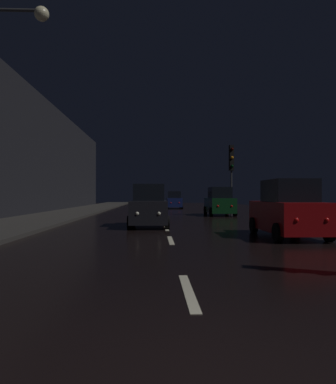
% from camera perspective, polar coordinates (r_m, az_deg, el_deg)
% --- Properties ---
extents(ground, '(27.31, 84.00, 0.02)m').
position_cam_1_polar(ground, '(27.20, -0.98, -3.74)').
color(ground, black).
extents(sidewalk_left, '(4.40, 84.00, 0.15)m').
position_cam_1_polar(sidewalk_left, '(28.06, -16.41, -3.45)').
color(sidewalk_left, '#33302D').
rests_on(sidewalk_left, ground).
extents(building_facade_left, '(0.80, 63.00, 9.63)m').
position_cam_1_polar(building_facade_left, '(25.71, -24.01, 6.88)').
color(building_facade_left, black).
rests_on(building_facade_left, ground).
extents(lane_centerline, '(0.16, 23.78, 0.01)m').
position_cam_1_polar(lane_centerline, '(15.37, -0.11, -6.20)').
color(lane_centerline, beige).
rests_on(lane_centerline, ground).
extents(traffic_light_far_right, '(0.34, 0.47, 5.25)m').
position_cam_1_polar(traffic_light_far_right, '(26.93, 10.13, 4.45)').
color(traffic_light_far_right, '#38383A').
rests_on(traffic_light_far_right, ground).
extents(streetlamp_overhead, '(1.70, 0.44, 7.23)m').
position_cam_1_polar(streetlamp_overhead, '(12.11, -24.04, 15.14)').
color(streetlamp_overhead, '#2D2D30').
rests_on(streetlamp_overhead, ground).
extents(car_approaching_headlights, '(1.89, 4.09, 2.06)m').
position_cam_1_polar(car_approaching_headlights, '(17.40, -3.07, -2.44)').
color(car_approaching_headlights, black).
rests_on(car_approaching_headlights, ground).
extents(car_distant_taillights, '(1.79, 3.87, 1.95)m').
position_cam_1_polar(car_distant_taillights, '(40.27, 0.99, -1.40)').
color(car_distant_taillights, '#141E51').
rests_on(car_distant_taillights, ground).
extents(car_parked_right_far, '(1.95, 4.22, 2.13)m').
position_cam_1_polar(car_parked_right_far, '(27.19, 8.26, -1.67)').
color(car_parked_right_far, '#0F3819').
rests_on(car_parked_right_far, ground).
extents(car_parked_right_near, '(1.93, 4.17, 2.10)m').
position_cam_1_polar(car_parked_right_near, '(13.82, 18.63, -2.85)').
color(car_parked_right_near, maroon).
rests_on(car_parked_right_near, ground).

